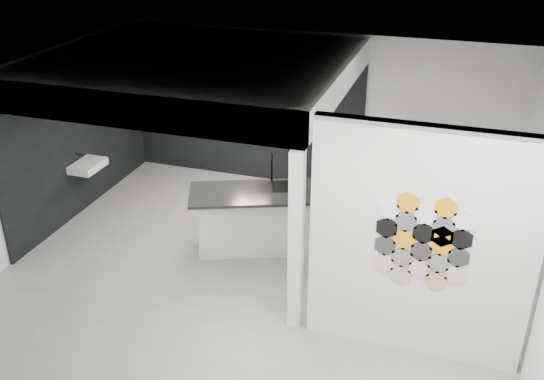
{
  "coord_description": "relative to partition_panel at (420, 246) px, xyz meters",
  "views": [
    {
      "loc": [
        2.44,
        -6.89,
        4.88
      ],
      "look_at": [
        0.1,
        0.3,
        1.15
      ],
      "focal_mm": 40.0,
      "sensor_mm": 36.0,
      "label": 1
    }
  ],
  "objects": [
    {
      "name": "bottle_dark",
      "position": [
        -3.94,
        3.87,
        -0.01
      ],
      "size": [
        0.05,
        0.05,
        0.14
      ],
      "primitive_type": "cylinder",
      "rotation": [
        0.0,
        0.0,
        -0.02
      ],
      "color": "black",
      "rests_on": "display_shelf"
    },
    {
      "name": "utensil_cup",
      "position": [
        -4.39,
        3.87,
        -0.04
      ],
      "size": [
        0.09,
        0.09,
        0.09
      ],
      "primitive_type": "cylinder",
      "rotation": [
        0.0,
        0.0,
        -0.23
      ],
      "color": "black",
      "rests_on": "display_shelf"
    },
    {
      "name": "display_shelf",
      "position": [
        -3.43,
        3.87,
        -0.1
      ],
      "size": [
        3.0,
        0.15,
        0.04
      ],
      "primitive_type": "cube",
      "color": "black",
      "rests_on": "bay_clad_back"
    },
    {
      "name": "floor",
      "position": [
        -2.23,
        1.0,
        -1.4
      ],
      "size": [
        7.0,
        6.0,
        0.01
      ],
      "primitive_type": "cube",
      "color": "gray"
    },
    {
      "name": "bay_clad_back",
      "position": [
        -3.52,
        3.97,
        -0.22
      ],
      "size": [
        4.4,
        0.04,
        2.35
      ],
      "primitive_type": "cube",
      "color": "black",
      "rests_on": "floor"
    },
    {
      "name": "hex_tile_cluster",
      "position": [
        0.03,
        -0.09,
        0.1
      ],
      "size": [
        1.04,
        0.02,
        1.16
      ],
      "color": "beige",
      "rests_on": "partition_panel"
    },
    {
      "name": "wall_basin",
      "position": [
        -5.46,
        1.8,
        -0.55
      ],
      "size": [
        0.4,
        0.6,
        0.12
      ],
      "primitive_type": "cube",
      "color": "silver",
      "rests_on": "bay_clad_left"
    },
    {
      "name": "glass_vase",
      "position": [
        -2.08,
        3.87,
        -0.02
      ],
      "size": [
        0.11,
        0.11,
        0.12
      ],
      "primitive_type": "cylinder",
      "rotation": [
        0.0,
        0.0,
        -0.34
      ],
      "color": "gray",
      "rests_on": "display_shelf"
    },
    {
      "name": "glass_bowl",
      "position": [
        -2.08,
        3.87,
        -0.02
      ],
      "size": [
        0.19,
        0.19,
        0.11
      ],
      "primitive_type": "cylinder",
      "rotation": [
        0.0,
        0.0,
        -0.21
      ],
      "color": "gray",
      "rests_on": "display_shelf"
    },
    {
      "name": "stockpot",
      "position": [
        -4.31,
        3.87,
        0.01
      ],
      "size": [
        0.29,
        0.29,
        0.19
      ],
      "primitive_type": "cylinder",
      "rotation": [
        0.0,
        0.0,
        0.3
      ],
      "color": "black",
      "rests_on": "display_shelf"
    },
    {
      "name": "bulkhead",
      "position": [
        -3.52,
        2.0,
        1.15
      ],
      "size": [
        4.4,
        4.0,
        0.4
      ],
      "primitive_type": "cube",
      "color": "silver",
      "rests_on": "corner_column"
    },
    {
      "name": "partition_panel",
      "position": [
        0.0,
        0.0,
        0.0
      ],
      "size": [
        2.45,
        0.15,
        2.8
      ],
      "primitive_type": "cube",
      "color": "silver",
      "rests_on": "floor"
    },
    {
      "name": "bay_clad_left",
      "position": [
        -5.7,
        2.0,
        -0.22
      ],
      "size": [
        0.04,
        4.0,
        2.35
      ],
      "primitive_type": "cube",
      "color": "black",
      "rests_on": "floor"
    },
    {
      "name": "kitchen_island",
      "position": [
        -2.48,
        1.54,
        -0.89
      ],
      "size": [
        2.05,
        1.47,
        1.51
      ],
      "rotation": [
        0.0,
        0.0,
        0.39
      ],
      "color": "silver",
      "rests_on": "floor"
    },
    {
      "name": "corner_column",
      "position": [
        -1.41,
        0.0,
        -0.22
      ],
      "size": [
        0.16,
        0.16,
        2.35
      ],
      "primitive_type": "cube",
      "color": "silver",
      "rests_on": "floor"
    },
    {
      "name": "kettle",
      "position": [
        -2.35,
        3.87,
        0.01
      ],
      "size": [
        0.26,
        0.26,
        0.17
      ],
      "primitive_type": "ellipsoid",
      "rotation": [
        0.0,
        0.0,
        -0.39
      ],
      "color": "black",
      "rests_on": "display_shelf"
    },
    {
      "name": "fascia_beam",
      "position": [
        -3.52,
        0.08,
        1.15
      ],
      "size": [
        4.4,
        0.16,
        0.4
      ],
      "primitive_type": "cube",
      "color": "silver",
      "rests_on": "corner_column"
    }
  ]
}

